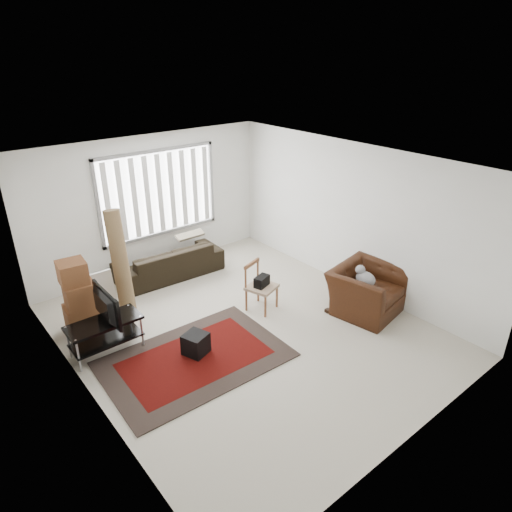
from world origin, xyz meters
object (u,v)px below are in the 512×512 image
(sofa, at_px, (169,257))
(moving_boxes, at_px, (79,299))
(side_chair, at_px, (261,285))
(tv_stand, at_px, (105,330))
(armchair, at_px, (368,287))

(sofa, bearing_deg, moving_boxes, 24.69)
(sofa, xyz_separation_m, side_chair, (0.60, -2.11, 0.07))
(tv_stand, relative_size, sofa, 0.51)
(tv_stand, bearing_deg, armchair, -23.10)
(moving_boxes, xyz_separation_m, sofa, (2.03, 0.81, -0.16))
(sofa, relative_size, armchair, 1.52)
(moving_boxes, distance_m, armchair, 4.73)
(side_chair, height_order, armchair, armchair)
(tv_stand, xyz_separation_m, moving_boxes, (-0.06, 0.80, 0.18))
(tv_stand, bearing_deg, moving_boxes, 94.10)
(side_chair, xyz_separation_m, armchair, (1.39, -1.19, -0.02))
(moving_boxes, bearing_deg, side_chair, -26.38)
(moving_boxes, height_order, sofa, moving_boxes)
(tv_stand, xyz_separation_m, armchair, (3.96, -1.69, 0.07))
(moving_boxes, bearing_deg, tv_stand, -85.90)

